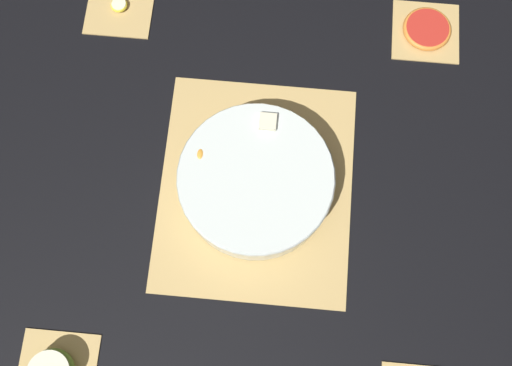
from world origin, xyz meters
TOP-DOWN VIEW (x-y plane):
  - ground_plane at (0.00, 0.00)m, footprint 6.00×6.00m
  - bamboo_mat_center at (-0.00, 0.00)m, footprint 0.41×0.34m
  - coaster_mat_near_right at (0.35, -0.30)m, footprint 0.13×0.13m
  - coaster_mat_far_right at (0.35, 0.30)m, footprint 0.13×0.13m
  - fruit_salad_bowl at (0.00, -0.00)m, footprint 0.27×0.27m
  - banana_coin_single at (0.35, 0.30)m, footprint 0.03×0.03m
  - grapefruit_slice at (0.35, -0.30)m, footprint 0.09×0.09m

SIDE VIEW (x-z plane):
  - ground_plane at x=0.00m, z-range 0.00..0.00m
  - coaster_mat_near_right at x=0.35m, z-range 0.00..0.01m
  - coaster_mat_far_right at x=0.35m, z-range 0.00..0.01m
  - bamboo_mat_center at x=0.00m, z-range 0.00..0.01m
  - banana_coin_single at x=0.35m, z-range 0.01..0.01m
  - grapefruit_slice at x=0.35m, z-range 0.01..0.02m
  - fruit_salad_bowl at x=0.00m, z-range 0.00..0.09m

